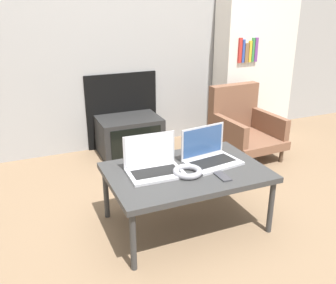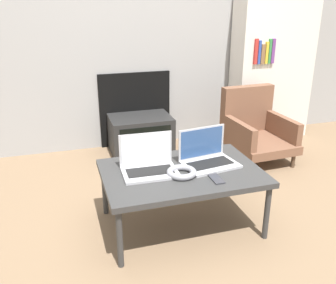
{
  "view_description": "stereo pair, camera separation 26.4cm",
  "coord_description": "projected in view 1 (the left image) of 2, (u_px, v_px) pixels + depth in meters",
  "views": [
    {
      "loc": [
        -0.97,
        -1.75,
        1.45
      ],
      "look_at": [
        0.0,
        0.51,
        0.49
      ],
      "focal_mm": 40.0,
      "sensor_mm": 36.0,
      "label": 1
    },
    {
      "loc": [
        -0.72,
        -1.84,
        1.45
      ],
      "look_at": [
        0.0,
        0.51,
        0.49
      ],
      "focal_mm": 40.0,
      "sensor_mm": 36.0,
      "label": 2
    }
  ],
  "objects": [
    {
      "name": "laptop_left",
      "position": [
        153.0,
        165.0,
        2.37
      ],
      "size": [
        0.35,
        0.26,
        0.23
      ],
      "rotation": [
        0.0,
        0.0,
        -0.03
      ],
      "color": "#B2B2B7",
      "rests_on": "table"
    },
    {
      "name": "ground_plane",
      "position": [
        200.0,
        241.0,
        2.38
      ],
      "size": [
        14.0,
        14.0,
        0.0
      ],
      "primitive_type": "plane",
      "color": "#7A6047"
    },
    {
      "name": "armchair",
      "position": [
        242.0,
        124.0,
        3.64
      ],
      "size": [
        0.56,
        0.64,
        0.66
      ],
      "rotation": [
        0.0,
        0.0,
        0.05
      ],
      "color": "brown",
      "rests_on": "ground_plane"
    },
    {
      "name": "table",
      "position": [
        186.0,
        174.0,
        2.43
      ],
      "size": [
        1.01,
        0.68,
        0.41
      ],
      "color": "#333333",
      "rests_on": "ground_plane"
    },
    {
      "name": "tv",
      "position": [
        130.0,
        135.0,
        3.67
      ],
      "size": [
        0.59,
        0.43,
        0.36
      ],
      "color": "black",
      "rests_on": "ground_plane"
    },
    {
      "name": "wall_back",
      "position": [
        112.0,
        16.0,
        3.48
      ],
      "size": [
        7.0,
        0.08,
        2.6
      ],
      "color": "#999999",
      "rests_on": "ground_plane"
    },
    {
      "name": "bookshelf",
      "position": [
        254.0,
        66.0,
        4.05
      ],
      "size": [
        0.84,
        0.32,
        1.51
      ],
      "color": "silver",
      "rests_on": "ground_plane"
    },
    {
      "name": "headphones",
      "position": [
        188.0,
        172.0,
        2.34
      ],
      "size": [
        0.19,
        0.19,
        0.04
      ],
      "color": "gray",
      "rests_on": "table"
    },
    {
      "name": "laptop_right",
      "position": [
        209.0,
        155.0,
        2.52
      ],
      "size": [
        0.38,
        0.3,
        0.23
      ],
      "rotation": [
        0.0,
        0.0,
        0.15
      ],
      "color": "#B2B2B7",
      "rests_on": "table"
    },
    {
      "name": "phone",
      "position": [
        222.0,
        176.0,
        2.31
      ],
      "size": [
        0.06,
        0.13,
        0.01
      ],
      "color": "#333338",
      "rests_on": "table"
    }
  ]
}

